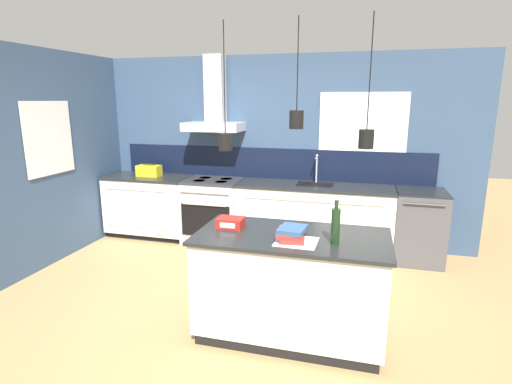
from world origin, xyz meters
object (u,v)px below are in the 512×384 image
at_px(bottle_on_island, 336,226).
at_px(book_stack, 292,233).
at_px(yellow_toolbox, 149,171).
at_px(dishwasher, 419,226).
at_px(oven_range, 214,211).
at_px(red_supply_box, 231,223).

height_order(bottle_on_island, book_stack, bottle_on_island).
bearing_deg(yellow_toolbox, dishwasher, -0.00).
xyz_separation_m(book_stack, yellow_toolbox, (-2.49, 2.15, 0.03)).
distance_m(oven_range, dishwasher, 2.74).
relative_size(bottle_on_island, book_stack, 1.11).
bearing_deg(red_supply_box, dishwasher, 47.40).
xyz_separation_m(oven_range, dishwasher, (2.74, 0.00, 0.00)).
bearing_deg(bottle_on_island, yellow_toolbox, 142.80).
bearing_deg(dishwasher, oven_range, -179.91).
relative_size(oven_range, bottle_on_island, 2.61).
distance_m(oven_range, yellow_toolbox, 1.13).
relative_size(book_stack, red_supply_box, 1.39).
xyz_separation_m(bottle_on_island, red_supply_box, (-0.91, 0.18, -0.11)).
distance_m(oven_range, bottle_on_island, 2.89).
bearing_deg(yellow_toolbox, red_supply_box, -45.79).
distance_m(dishwasher, red_supply_box, 2.73).
xyz_separation_m(red_supply_box, yellow_toolbox, (-1.92, 1.97, 0.04)).
relative_size(dishwasher, book_stack, 2.90).
height_order(bottle_on_island, red_supply_box, bottle_on_island).
bearing_deg(bottle_on_island, dishwasher, 67.26).
bearing_deg(oven_range, book_stack, -54.97).
distance_m(dishwasher, bottle_on_island, 2.41).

